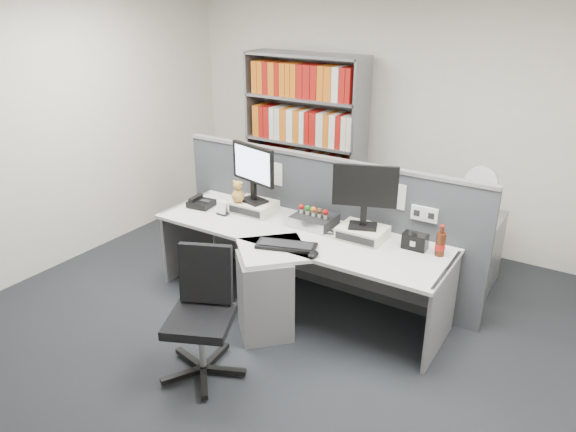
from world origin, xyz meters
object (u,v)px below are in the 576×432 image
Objects in this scene: cola_bottle at (440,244)px; office_chair at (203,310)px; monitor_right at (365,191)px; desk_phone at (201,203)px; desktop_pc at (314,220)px; keyboard at (286,245)px; shelving_unit at (305,145)px; filing_cabinet at (471,251)px; mouse at (313,255)px; desk at (285,269)px; desk_calendar at (223,209)px; desk_fan at (481,186)px; monitor_left at (253,169)px; speaker at (415,241)px.

office_chair is (-1.28, -1.32, -0.31)m from cola_bottle.
desk_phone is at bearing -174.15° from monitor_right.
desktop_pc reaches higher than keyboard.
shelving_unit is 2.24m from filing_cabinet.
keyboard is 4.40× the size of mouse.
shelving_unit reaches higher than desk.
keyboard is at bearing 172.50° from mouse.
mouse is at bearing -15.04° from desk_calendar.
shelving_unit is 2.90m from office_chair.
desk_fan reaches higher than desktop_pc.
desk_fan is (0.85, 1.53, 0.26)m from mouse.
keyboard is at bearing -126.83° from filing_cabinet.
monitor_left is 0.57× the size of office_chair.
desk_calendar is 1.69m from shelving_unit.
desk is 1.28m from cola_bottle.
office_chair is (-0.12, -0.90, 0.05)m from desk.
keyboard reaches higher than desk.
desk_phone is 0.26× the size of office_chair.
monitor_left is 0.66m from desk_phone.
desktop_pc is 1.82× the size of speaker.
desk_fan is (1.15, 0.99, 0.24)m from desktop_pc.
keyboard is 0.90m from desk_calendar.
mouse is (0.30, -0.54, -0.02)m from desktop_pc.
desk_phone is 2.60m from filing_cabinet.
desk_fan is at bearing 75.90° from speaker.
desktop_pc is 1.58m from filing_cabinet.
keyboard is 1.21m from desk_phone.
monitor_left reaches higher than mouse.
shelving_unit reaches higher than keyboard.
desk_calendar is 0.13× the size of office_chair.
monitor_left is 4.57× the size of mouse.
cola_bottle is 0.36× the size of filing_cabinet.
desk_fan is (1.98, 1.23, 0.23)m from desk_calendar.
mouse reaches higher than filing_cabinet.
shelving_unit reaches higher than monitor_right.
desktop_pc is at bearing -56.66° from shelving_unit.
keyboard is at bearing -63.26° from shelving_unit.
desk is at bearing -130.62° from desk_fan.
desk_phone is 0.31m from desk_calendar.
desk_calendar is 0.66× the size of speaker.
monitor_left is 1.52× the size of desktop_pc.
desktop_pc is (0.63, 0.02, -0.37)m from monitor_left.
office_chair is (-0.20, -0.81, -0.23)m from keyboard.
desk_fan is at bearing -90.00° from filing_cabinet.
shelving_unit is (-0.32, 1.46, -0.16)m from monitor_left.
monitor_right is 2.10× the size of cola_bottle.
desk_calendar is 2.34m from desk_fan.
speaker reaches higher than desk_phone.
desk_calendar is at bearing 121.43° from office_chair.
monitor_left reaches higher than desk_fan.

